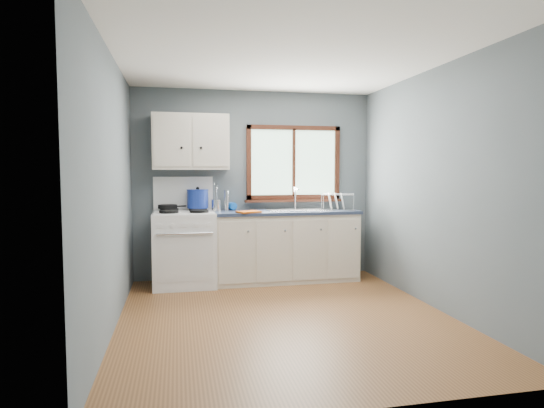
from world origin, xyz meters
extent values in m
cube|color=brown|center=(0.00, 0.00, -0.01)|extent=(3.20, 3.60, 0.02)
cube|color=white|center=(0.00, 0.00, 2.51)|extent=(3.20, 3.60, 0.02)
cube|color=slate|center=(0.00, 1.81, 1.25)|extent=(3.20, 0.02, 2.50)
cube|color=slate|center=(0.00, -1.81, 1.25)|extent=(3.20, 0.02, 2.50)
cube|color=slate|center=(-1.61, 0.00, 1.25)|extent=(0.02, 3.60, 2.50)
cube|color=slate|center=(1.61, 0.00, 1.25)|extent=(0.02, 3.60, 2.50)
cube|color=white|center=(-0.95, 1.47, 0.46)|extent=(0.76, 0.65, 0.92)
cube|color=white|center=(-0.95, 1.77, 1.14)|extent=(0.76, 0.05, 0.44)
cube|color=silver|center=(-0.95, 1.47, 0.93)|extent=(0.72, 0.59, 0.01)
cylinder|color=black|center=(-1.13, 1.32, 0.95)|extent=(0.23, 0.23, 0.03)
cylinder|color=black|center=(-0.77, 1.32, 0.95)|extent=(0.23, 0.23, 0.03)
cylinder|color=black|center=(-1.13, 1.61, 0.95)|extent=(0.23, 0.23, 0.03)
cylinder|color=black|center=(-0.77, 1.61, 0.95)|extent=(0.23, 0.23, 0.03)
cylinder|color=silver|center=(-0.95, 1.12, 0.70)|extent=(0.66, 0.02, 0.02)
cube|color=silver|center=(-0.95, 1.14, 0.40)|extent=(0.66, 0.01, 0.55)
cube|color=beige|center=(0.36, 1.49, 0.44)|extent=(1.85, 0.60, 0.88)
cube|color=black|center=(0.36, 1.51, 0.04)|extent=(1.85, 0.54, 0.08)
cube|color=#202B41|center=(0.36, 1.49, 0.90)|extent=(1.89, 0.64, 0.04)
cube|color=silver|center=(0.54, 1.49, 0.92)|extent=(0.84, 0.46, 0.01)
cube|color=silver|center=(0.34, 1.49, 0.85)|extent=(0.36, 0.40, 0.14)
cube|color=silver|center=(0.74, 1.49, 0.85)|extent=(0.36, 0.40, 0.14)
cylinder|color=silver|center=(0.54, 1.69, 1.06)|extent=(0.02, 0.02, 0.28)
cylinder|color=silver|center=(0.54, 1.62, 1.19)|extent=(0.02, 0.16, 0.02)
sphere|color=silver|center=(0.54, 1.69, 1.20)|extent=(0.04, 0.04, 0.04)
cube|color=#9EC6A8|center=(0.54, 1.79, 1.55)|extent=(1.22, 0.01, 0.92)
cube|color=#401C10|center=(0.54, 1.77, 2.02)|extent=(1.30, 0.05, 0.06)
cube|color=#401C10|center=(0.54, 1.77, 1.08)|extent=(1.30, 0.05, 0.06)
cube|color=#401C10|center=(-0.08, 1.77, 1.55)|extent=(0.06, 0.05, 1.00)
cube|color=#401C10|center=(1.16, 1.77, 1.55)|extent=(0.06, 0.05, 1.00)
cube|color=#401C10|center=(0.54, 1.77, 1.55)|extent=(0.03, 0.05, 0.92)
cube|color=#401C10|center=(0.54, 1.74, 1.03)|extent=(1.36, 0.10, 0.03)
cube|color=beige|center=(-0.85, 1.63, 1.80)|extent=(0.95, 0.32, 0.70)
cube|color=beige|center=(-1.09, 1.46, 1.80)|extent=(0.44, 0.01, 0.62)
cube|color=beige|center=(-0.61, 1.46, 1.80)|extent=(0.44, 0.01, 0.62)
sphere|color=black|center=(-0.97, 1.45, 1.72)|extent=(0.03, 0.03, 0.03)
sphere|color=black|center=(-0.73, 1.45, 1.72)|extent=(0.03, 0.03, 0.03)
cylinder|color=black|center=(-1.15, 1.63, 0.98)|extent=(0.29, 0.29, 0.05)
cube|color=black|center=(-0.98, 1.67, 0.98)|extent=(0.14, 0.06, 0.01)
cylinder|color=navy|center=(-0.77, 1.62, 1.07)|extent=(0.32, 0.32, 0.23)
cylinder|color=navy|center=(-0.77, 1.62, 1.19)|extent=(0.33, 0.33, 0.02)
sphere|color=black|center=(-0.77, 1.62, 1.21)|extent=(0.05, 0.05, 0.04)
cylinder|color=silver|center=(-0.54, 1.60, 0.99)|extent=(0.14, 0.14, 0.15)
cylinder|color=silver|center=(-0.52, 1.61, 1.15)|extent=(0.01, 0.01, 0.22)
cylinder|color=silver|center=(-0.56, 1.61, 1.17)|extent=(0.01, 0.01, 0.26)
cylinder|color=silver|center=(-0.54, 1.58, 1.14)|extent=(0.01, 0.01, 0.20)
cylinder|color=silver|center=(-0.40, 1.64, 1.05)|extent=(0.07, 0.07, 0.27)
imported|color=#0D4EAD|center=(-0.31, 1.62, 1.06)|extent=(0.12, 0.12, 0.27)
cube|color=#CA510E|center=(-0.16, 1.28, 0.93)|extent=(0.32, 0.28, 0.02)
cube|color=silver|center=(1.06, 1.45, 0.93)|extent=(0.53, 0.47, 0.02)
cylinder|color=silver|center=(0.81, 1.39, 1.02)|extent=(0.01, 0.01, 0.21)
cylinder|color=silver|center=(1.19, 1.23, 1.02)|extent=(0.01, 0.01, 0.21)
cylinder|color=silver|center=(0.93, 1.67, 1.02)|extent=(0.01, 0.01, 0.21)
cylinder|color=silver|center=(1.31, 1.51, 1.02)|extent=(0.01, 0.01, 0.21)
cylinder|color=silver|center=(1.00, 1.31, 1.13)|extent=(0.38, 0.17, 0.01)
cylinder|color=silver|center=(1.12, 1.59, 1.13)|extent=(0.38, 0.17, 0.01)
cylinder|color=white|center=(0.96, 1.49, 1.03)|extent=(0.14, 0.23, 0.22)
cylinder|color=white|center=(1.04, 1.46, 1.03)|extent=(0.14, 0.23, 0.22)
cylinder|color=white|center=(1.12, 1.43, 1.03)|extent=(0.14, 0.23, 0.22)
camera|label=1|loc=(-1.02, -4.25, 1.42)|focal=30.00mm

